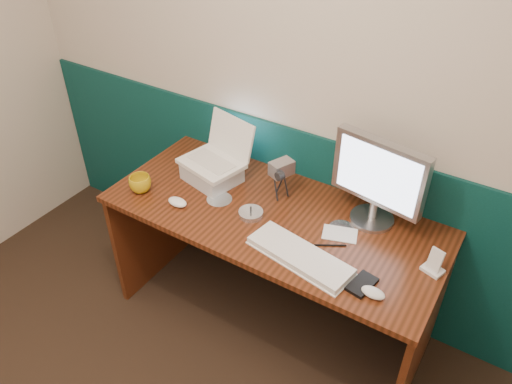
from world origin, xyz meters
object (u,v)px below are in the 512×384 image
Objects in this scene: camcorder at (281,180)px; desk at (272,270)px; keyboard at (300,256)px; monitor at (378,182)px; laptop at (210,144)px; mug at (140,184)px.

desk is at bearing -51.91° from camcorder.
keyboard is 0.45m from camcorder.
desk is 3.48× the size of keyboard.
camcorder is at bearing -161.62° from monitor.
monitor is 0.93× the size of keyboard.
desk is 3.72× the size of monitor.
laptop is 1.46× the size of camcorder.
keyboard is 0.89m from mug.
laptop is (-0.40, 0.07, 0.59)m from desk.
monitor is at bearing 77.92° from keyboard.
monitor is (0.81, 0.13, 0.00)m from laptop.
keyboard is (-0.16, -0.40, -0.20)m from monitor.
mug is (-1.05, -0.40, -0.17)m from monitor.
laptop is at bearing 47.65° from mug.
camcorder is at bearing 105.24° from desk.
laptop reaches higher than mug.
mug reaches higher than desk.
monitor is at bearing 20.60° from mug.
desk is 0.50m from keyboard.
monitor is 3.97× the size of mug.
desk is at bearing 151.00° from keyboard.
camcorder is (0.61, 0.33, 0.06)m from mug.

